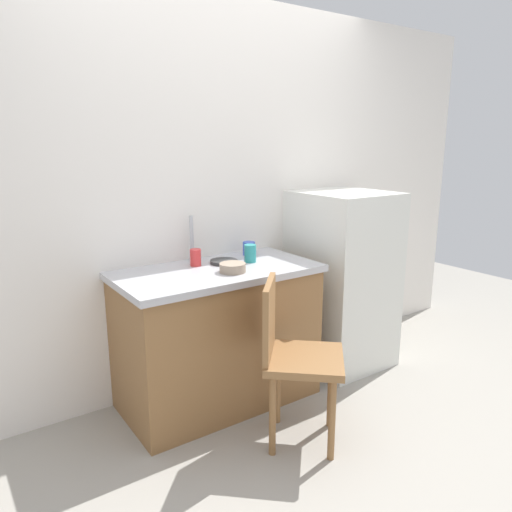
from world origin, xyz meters
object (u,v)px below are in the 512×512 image
Objects in this scene: terracotta_bowl at (233,268)px; refrigerator at (342,279)px; cup_teal at (250,253)px; chair at (293,354)px; hotplate at (224,262)px; cup_blue at (249,248)px; cup_red at (196,257)px.

refrigerator is at bearing 6.46° from terracotta_bowl.
chair is at bearing -102.84° from cup_teal.
refrigerator is at bearing -5.76° from hotplate.
cup_teal is (0.14, 0.60, 0.41)m from chair.
cup_blue is (0.10, 0.16, -0.01)m from cup_teal.
terracotta_bowl is (-0.08, 0.46, 0.38)m from chair.
cup_teal is 0.34m from cup_red.
chair is 0.73m from cup_teal.
cup_teal is 0.19m from cup_blue.
cup_blue reaches higher than hotplate.
chair is 5.91× the size of terracotta_bowl.
cup_blue is at bearing 24.93° from chair.
cup_blue is (0.42, 0.05, -0.01)m from cup_red.
cup_blue is (0.31, 0.30, 0.02)m from terracotta_bowl.
terracotta_bowl reaches higher than chair.
refrigerator is 8.26× the size of terracotta_bowl.
chair is at bearing -88.68° from hotplate.
refrigerator is at bearing -2.05° from cup_teal.
hotplate is 0.27m from cup_blue.
cup_teal is (-0.77, 0.03, 0.29)m from refrigerator.
cup_red is at bearing 161.03° from cup_teal.
cup_blue reaches higher than chair.
chair is 0.89m from cup_blue.
terracotta_bowl is at bearing -136.31° from cup_blue.
hotplate is at bearing 174.24° from refrigerator.
terracotta_bowl is 1.38× the size of cup_teal.
cup_red is (-0.17, 0.05, 0.04)m from hotplate.
cup_teal is (0.22, 0.14, 0.03)m from terracotta_bowl.
chair is 0.75m from hotplate.
cup_teal reaches higher than chair.
refrigerator is 12.24× the size of cup_red.
terracotta_bowl is 0.89× the size of hotplate.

